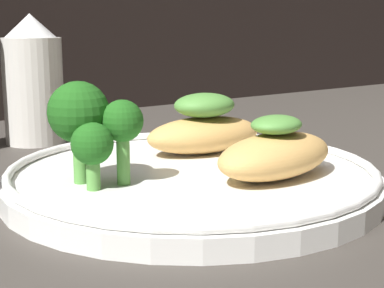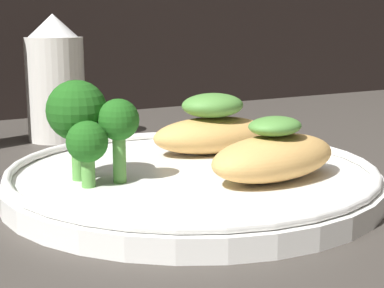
% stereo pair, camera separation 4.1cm
% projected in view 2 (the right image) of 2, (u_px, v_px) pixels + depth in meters
% --- Properties ---
extents(ground_plane, '(1.80, 1.80, 0.01)m').
position_uv_depth(ground_plane, '(192.00, 198.00, 0.42)').
color(ground_plane, '#3D3833').
extents(plate, '(0.26, 0.26, 0.02)m').
position_uv_depth(plate, '(192.00, 178.00, 0.41)').
color(plate, white).
rests_on(plate, ground_plane).
extents(grilled_meat_front, '(0.11, 0.07, 0.04)m').
position_uv_depth(grilled_meat_front, '(274.00, 155.00, 0.39)').
color(grilled_meat_front, tan).
rests_on(grilled_meat_front, plate).
extents(grilled_meat_middle, '(0.10, 0.06, 0.05)m').
position_uv_depth(grilled_meat_middle, '(212.00, 129.00, 0.47)').
color(grilled_meat_middle, tan).
rests_on(grilled_meat_middle, plate).
extents(broccoli_bunch, '(0.05, 0.05, 0.07)m').
position_uv_depth(broccoli_bunch, '(87.00, 120.00, 0.38)').
color(broccoli_bunch, '#569942').
rests_on(broccoli_bunch, plate).
extents(sauce_bottle, '(0.06, 0.06, 0.13)m').
position_uv_depth(sauce_bottle, '(55.00, 81.00, 0.59)').
color(sauce_bottle, white).
rests_on(sauce_bottle, ground_plane).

